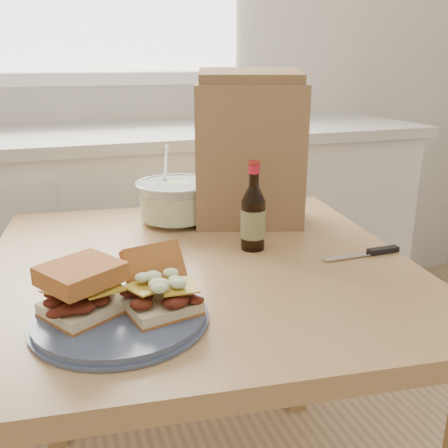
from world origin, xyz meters
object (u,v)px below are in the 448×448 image
object	(u,v)px
beer_bottle	(253,217)
paper_bag	(249,155)
coleslaw_bowl	(176,202)
dining_table	(200,307)
plate	(120,316)

from	to	relation	value
beer_bottle	paper_bag	bearing A→B (deg)	91.55
coleslaw_bowl	beer_bottle	size ratio (longest dim) A/B	1.04
dining_table	paper_bag	world-z (taller)	paper_bag
plate	beer_bottle	distance (m)	0.43
beer_bottle	dining_table	bearing A→B (deg)	-146.69
dining_table	beer_bottle	distance (m)	0.24
coleslaw_bowl	beer_bottle	bearing A→B (deg)	-65.49
paper_bag	plate	bearing A→B (deg)	-114.65
coleslaw_bowl	paper_bag	size ratio (longest dim) A/B	0.59
dining_table	coleslaw_bowl	distance (m)	0.34
beer_bottle	paper_bag	world-z (taller)	paper_bag
dining_table	beer_bottle	bearing A→B (deg)	19.61
coleslaw_bowl	plate	bearing A→B (deg)	-114.04
dining_table	plate	size ratio (longest dim) A/B	3.52
coleslaw_bowl	paper_bag	xyz separation A→B (m)	(0.19, -0.06, 0.13)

